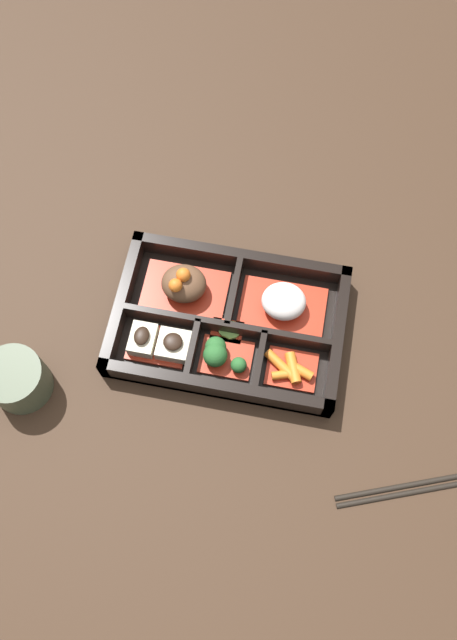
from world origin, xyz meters
TOP-DOWN VIEW (x-y plane):
  - ground_plane at (0.00, 0.00)m, footprint 3.00×3.00m
  - bento_base at (0.00, 0.00)m, footprint 0.31×0.20m
  - bento_rim at (0.00, -0.00)m, footprint 0.31×0.20m
  - bowl_stew at (-0.07, 0.04)m, footprint 0.12×0.08m
  - bowl_rice at (0.07, 0.04)m, footprint 0.12×0.08m
  - bowl_tofu at (-0.08, -0.05)m, footprint 0.08×0.05m
  - bowl_greens at (-0.00, -0.05)m, footprint 0.07×0.05m
  - bowl_carrots at (0.09, -0.05)m, footprint 0.07×0.05m
  - bowl_pickles at (0.00, -0.01)m, footprint 0.04×0.03m
  - tea_cup at (-0.25, -0.13)m, footprint 0.08×0.08m
  - chopsticks at (0.27, -0.17)m, footprint 0.20×0.09m

SIDE VIEW (x-z plane):
  - ground_plane at x=0.00m, z-range 0.00..0.00m
  - chopsticks at x=0.27m, z-range 0.00..0.01m
  - bento_base at x=0.00m, z-range 0.00..0.01m
  - bowl_pickles at x=0.00m, z-range 0.01..0.02m
  - bowl_carrots at x=0.09m, z-range 0.01..0.03m
  - bento_rim at x=0.00m, z-range 0.00..0.04m
  - bowl_tofu at x=-0.08m, z-range 0.01..0.04m
  - bowl_greens at x=0.00m, z-range 0.01..0.04m
  - bowl_rice at x=0.07m, z-range 0.01..0.05m
  - bowl_stew at x=-0.07m, z-range 0.00..0.06m
  - tea_cup at x=-0.25m, z-range 0.00..0.06m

